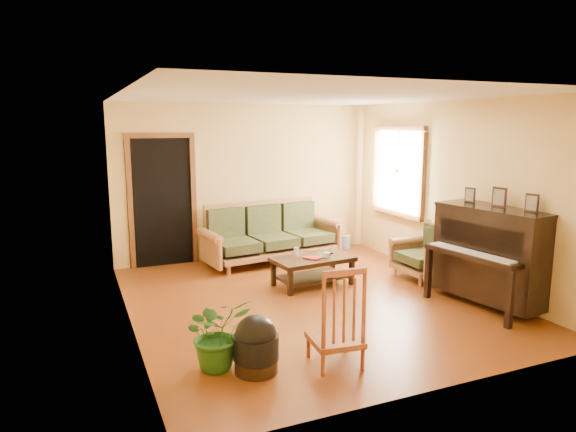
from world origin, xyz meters
name	(u,v)px	position (x,y,z in m)	size (l,w,h in m)	color
floor	(311,300)	(0.00, 0.00, 0.00)	(5.00, 5.00, 0.00)	#5D280C
doorway	(163,203)	(-1.45, 2.48, 1.02)	(1.08, 0.16, 2.05)	black
window	(398,171)	(2.21, 1.30, 1.50)	(0.12, 1.36, 1.46)	white
sofa	(272,233)	(0.23, 1.97, 0.49)	(2.28, 0.96, 0.98)	brown
coffee_table	(313,271)	(0.30, 0.56, 0.20)	(1.13, 0.61, 0.41)	black
armchair	(424,251)	(1.94, 0.20, 0.42)	(0.79, 0.83, 0.83)	brown
piano	(492,257)	(2.01, -1.05, 0.63)	(0.84, 1.42, 1.26)	black
footstool	(256,351)	(-1.31, -1.57, 0.20)	(0.43, 0.43, 0.41)	black
red_chair	(335,315)	(-0.57, -1.72, 0.49)	(0.46, 0.50, 0.99)	brown
leaning_frame	(337,233)	(1.65, 2.35, 0.30)	(0.46, 0.10, 0.61)	#BD843F
ceramic_crock	(345,242)	(1.80, 2.29, 0.12)	(0.20, 0.20, 0.25)	#375DA5
potted_plant	(218,333)	(-1.62, -1.36, 0.35)	(0.62, 0.54, 0.69)	#225418
book	(309,259)	(0.19, 0.45, 0.42)	(0.17, 0.22, 0.02)	#A71E16
candle	(296,252)	(0.11, 0.71, 0.47)	(0.07, 0.07, 0.13)	silver
glass_jar	(327,255)	(0.48, 0.50, 0.44)	(0.10, 0.10, 0.07)	white
remote	(328,253)	(0.58, 0.64, 0.42)	(0.16, 0.04, 0.02)	black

